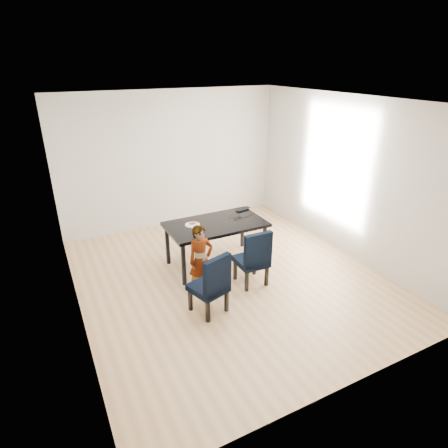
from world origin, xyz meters
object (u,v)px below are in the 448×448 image
chair_left (208,283)px  plate (192,225)px  child (201,260)px  chair_right (251,256)px  laptop (241,209)px  dining_table (216,244)px

chair_left → plate: 1.30m
child → plate: (0.19, 0.74, 0.23)m
chair_left → plate: bearing=59.4°
chair_right → plate: size_ratio=3.87×
chair_right → plate: 1.10m
laptop → plate: bearing=1.8°
chair_right → plate: bearing=124.8°
dining_table → laptop: size_ratio=5.53×
dining_table → child: bearing=-130.5°
chair_right → laptop: chair_right is taller
plate → laptop: (1.05, 0.26, 0.00)m
child → plate: bearing=73.0°
dining_table → chair_left: 1.32m
chair_left → chair_right: bearing=4.8°
chair_left → dining_table: bearing=42.5°
plate → chair_left: bearing=-103.5°
dining_table → plate: size_ratio=6.76×
dining_table → child: 0.87m
dining_table → chair_right: bearing=-74.3°
dining_table → child: child is taller
child → laptop: size_ratio=3.67×
child → laptop: (1.24, 1.00, 0.23)m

